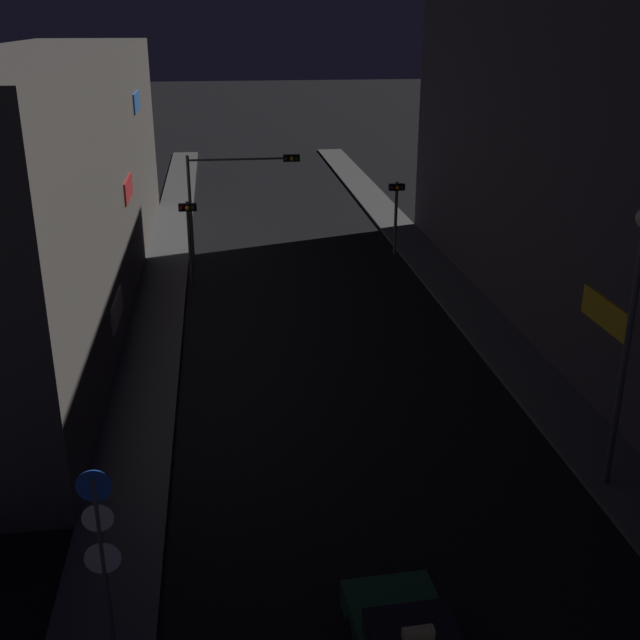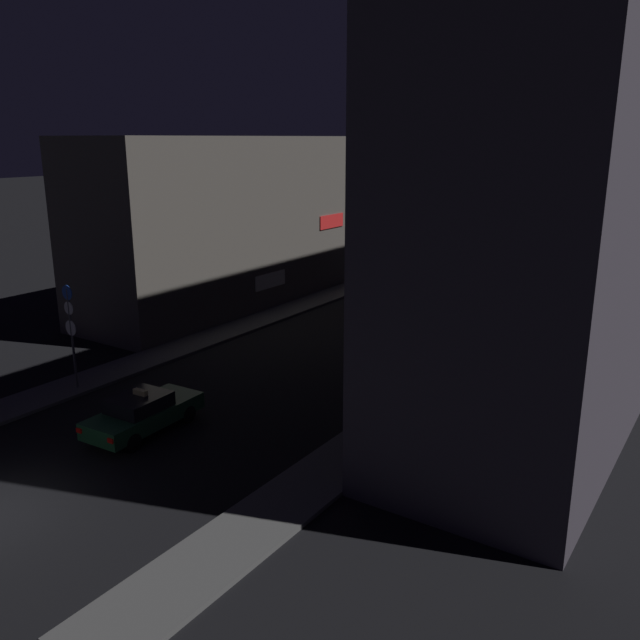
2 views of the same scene
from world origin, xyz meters
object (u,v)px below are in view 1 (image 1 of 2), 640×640
Objects in this scene: traffic_light_right_kerb at (396,203)px; street_lamp_near_block at (633,304)px; traffic_light_left_kerb at (189,226)px; traffic_light_overhead at (233,184)px; sign_pole_left at (102,555)px.

traffic_light_right_kerb is 0.51× the size of street_lamp_near_block.
traffic_light_left_kerb is at bearing 121.31° from street_lamp_near_block.
traffic_light_right_kerb is (10.29, 3.45, -0.05)m from traffic_light_left_kerb.
street_lamp_near_block is at bearing -87.87° from traffic_light_right_kerb.
traffic_light_overhead is 1.46× the size of traffic_light_right_kerb.
street_lamp_near_block is (11.09, -18.24, 2.37)m from traffic_light_left_kerb.
sign_pole_left is 0.60× the size of street_lamp_near_block.
sign_pole_left is (-3.05, -26.38, -1.14)m from traffic_light_overhead.
traffic_light_left_kerb is 10.85m from traffic_light_right_kerb.
street_lamp_near_block reaches higher than traffic_light_right_kerb.
traffic_light_right_kerb is (8.16, 0.12, -1.23)m from traffic_light_overhead.
sign_pole_left is at bearing -96.60° from traffic_light_overhead.
sign_pole_left is at bearing -158.17° from street_lamp_near_block.
traffic_light_right_kerb is 0.86× the size of sign_pole_left.
traffic_light_overhead is at bearing 57.36° from traffic_light_left_kerb.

